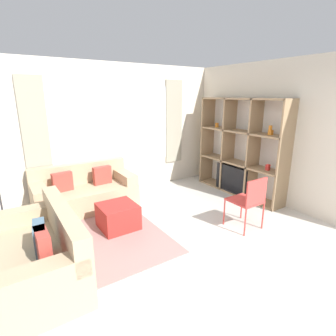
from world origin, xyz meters
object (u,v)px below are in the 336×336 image
object	(u,v)px
shelving_unit	(241,149)
folding_chair	(249,199)
ottoman	(118,216)
couch_side	(40,254)
couch_main	(85,193)

from	to	relation	value
shelving_unit	folding_chair	xyz separation A→B (m)	(-1.13, -1.20, -0.45)
ottoman	folding_chair	size ratio (longest dim) A/B	0.66
couch_side	folding_chair	size ratio (longest dim) A/B	1.97
shelving_unit	ottoman	distance (m)	2.94
shelving_unit	couch_main	xyz separation A→B (m)	(-3.04, 1.03, -0.67)
couch_side	shelving_unit	bearing A→B (deg)	99.20
couch_main	folding_chair	size ratio (longest dim) A/B	2.08
ottoman	shelving_unit	bearing A→B (deg)	0.90
shelving_unit	couch_main	size ratio (longest dim) A/B	1.16
couch_main	folding_chair	bearing A→B (deg)	-49.40
folding_chair	couch_main	bearing A→B (deg)	-49.40
shelving_unit	couch_main	distance (m)	3.28
couch_main	couch_side	bearing A→B (deg)	-120.97
ottoman	couch_main	bearing A→B (deg)	100.63
couch_main	ottoman	world-z (taller)	couch_main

